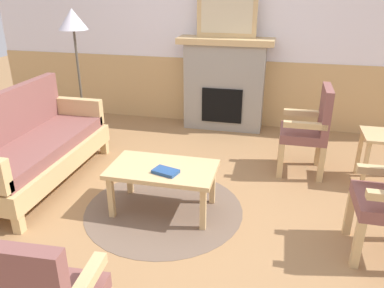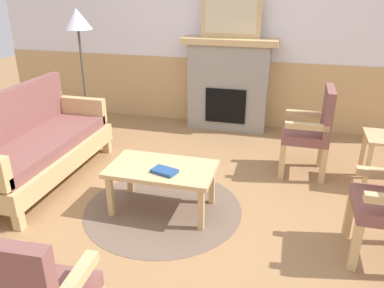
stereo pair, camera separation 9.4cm
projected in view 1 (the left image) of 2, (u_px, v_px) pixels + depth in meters
ground_plane at (183, 213)px, 3.55m from camera, size 14.00×14.00×0.00m
wall_back at (229, 33)px, 5.36m from camera, size 7.20×0.14×2.70m
fireplace at (224, 83)px, 5.39m from camera, size 1.30×0.44×1.28m
framed_picture at (227, 16)px, 5.04m from camera, size 0.80×0.04×0.56m
couch at (35, 147)px, 3.95m from camera, size 0.70×1.80×0.98m
coffee_table at (163, 173)px, 3.45m from camera, size 0.96×0.56×0.44m
round_rug at (164, 209)px, 3.60m from camera, size 1.48×1.48×0.01m
book_on_table at (166, 171)px, 3.33m from camera, size 0.25×0.19×0.03m
armchair_by_window_left at (311, 126)px, 4.11m from camera, size 0.48×0.48×0.98m
side_table at (384, 145)px, 3.92m from camera, size 0.44×0.44×0.55m
floor_lamp_by_couch at (73, 28)px, 4.70m from camera, size 0.36×0.36×1.68m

